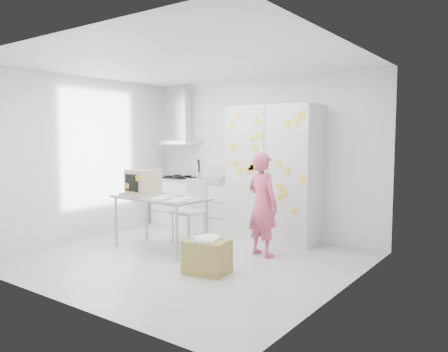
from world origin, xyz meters
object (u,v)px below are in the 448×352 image
Objects in this scene: person at (262,204)px; chair at (192,206)px; desk at (149,189)px; cardboard_box at (207,256)px.

chair is (-1.39, 0.10, -0.17)m from person.
person is 1.82m from desk.
cardboard_box is at bearing 97.68° from person.
cardboard_box is (1.60, -0.57, -0.68)m from desk.
desk is (-1.74, -0.53, 0.15)m from person.
chair is at bearing 136.33° from cardboard_box.
person is at bearing 20.99° from desk.
person reaches higher than desk.
desk is at bearing 160.34° from cardboard_box.
person is 1.41m from chair.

